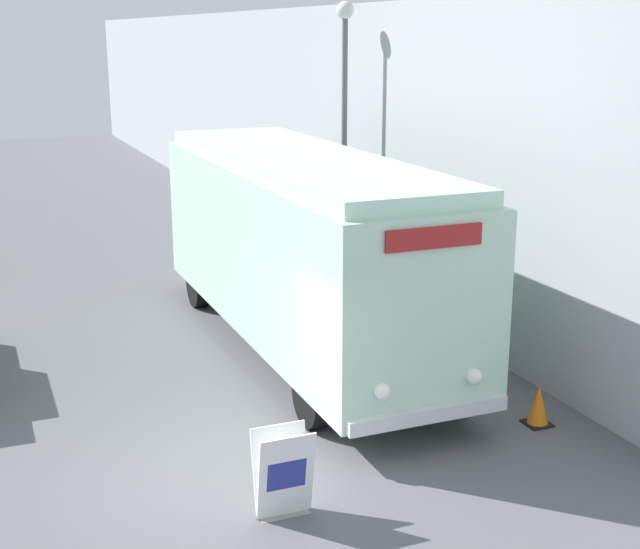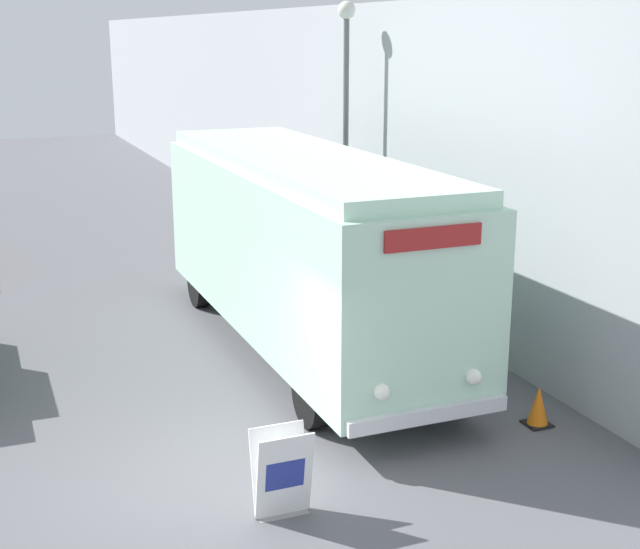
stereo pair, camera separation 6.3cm
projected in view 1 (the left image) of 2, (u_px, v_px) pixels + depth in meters
The scene contains 6 objects.
ground_plane at pixel (214, 483), 11.13m from camera, with size 80.00×80.00×0.00m, color #56565B.
building_wall_right at pixel (327, 137), 21.37m from camera, with size 0.30×60.00×6.04m.
vintage_bus at pixel (302, 242), 15.44m from camera, with size 2.48×9.19×3.46m.
sign_board at pixel (283, 474), 10.29m from camera, with size 0.67×0.40×1.06m.
streetlamp at pixel (344, 107), 18.42m from camera, with size 0.36×0.36×6.06m.
traffic_cone at pixel (538, 405), 12.73m from camera, with size 0.36×0.36×0.60m.
Camera 1 is at (-2.62, -9.79, 5.45)m, focal length 50.00 mm.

